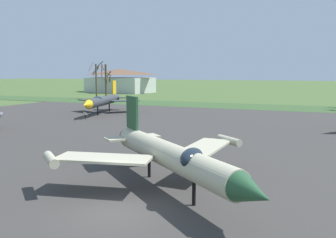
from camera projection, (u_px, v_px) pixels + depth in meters
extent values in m
plane|color=#425B2D|center=(117.00, 212.00, 16.47)|extent=(600.00, 600.00, 0.00)
cube|color=#383533|center=(218.00, 142.00, 33.05)|extent=(95.30, 60.52, 0.05)
cube|color=#345029|center=(268.00, 107.00, 66.16)|extent=(155.30, 12.00, 0.06)
cylinder|color=#B7B293|center=(169.00, 155.00, 19.27)|extent=(10.11, 8.76, 1.39)
cone|color=#234C2D|center=(253.00, 193.00, 13.20)|extent=(2.16, 2.10, 1.28)
cylinder|color=black|center=(128.00, 137.00, 24.81)|extent=(1.21, 1.23, 0.97)
ellipsoid|color=#19232D|center=(192.00, 158.00, 17.10)|extent=(1.00, 1.89, 0.95)
cube|color=#B7B293|center=(104.00, 158.00, 19.00)|extent=(5.44, 3.02, 0.13)
cube|color=#B7B293|center=(205.00, 147.00, 21.95)|extent=(2.15, 5.21, 0.13)
cylinder|color=#B7B293|center=(51.00, 160.00, 18.71)|extent=(2.03, 1.82, 0.52)
cylinder|color=#B7B293|center=(229.00, 140.00, 24.00)|extent=(2.03, 1.82, 0.52)
cube|color=#234C2D|center=(132.00, 113.00, 23.79)|extent=(1.45, 1.25, 2.22)
cube|color=#B7B293|center=(118.00, 139.00, 23.50)|extent=(1.99, 2.02, 0.13)
cube|color=#B7B293|center=(147.00, 136.00, 24.46)|extent=(1.99, 2.02, 0.13)
cylinder|color=black|center=(194.00, 193.00, 17.11)|extent=(0.18, 0.18, 1.29)
cylinder|color=black|center=(149.00, 168.00, 21.77)|extent=(0.18, 0.18, 1.29)
cylinder|color=#33383D|center=(104.00, 101.00, 55.79)|extent=(4.47, 12.49, 1.44)
cone|color=yellow|center=(86.00, 105.00, 48.67)|extent=(1.78, 2.28, 1.33)
cylinder|color=black|center=(116.00, 98.00, 62.20)|extent=(1.17, 1.02, 1.01)
ellipsoid|color=#19232D|center=(97.00, 100.00, 52.99)|extent=(1.06, 1.99, 0.99)
cube|color=#33383D|center=(91.00, 100.00, 58.13)|extent=(4.87, 3.84, 0.13)
cube|color=#33383D|center=(125.00, 101.00, 57.27)|extent=(4.52, 4.82, 0.13)
cube|color=yellow|center=(114.00, 87.00, 61.06)|extent=(0.61, 1.79, 2.33)
cube|color=#33383D|center=(107.00, 98.00, 61.44)|extent=(2.27, 1.80, 0.13)
cube|color=#33383D|center=(121.00, 98.00, 61.05)|extent=(2.27, 1.80, 0.13)
cylinder|color=black|center=(98.00, 111.00, 53.27)|extent=(0.19, 0.19, 1.35)
cylinder|color=black|center=(109.00, 108.00, 58.67)|extent=(0.19, 0.19, 1.35)
cylinder|color=black|center=(85.00, 118.00, 48.53)|extent=(0.08, 0.08, 0.69)
cube|color=white|center=(85.00, 114.00, 48.46)|extent=(0.48, 0.31, 0.36)
cylinder|color=#565B60|center=(0.00, 115.00, 39.68)|extent=(1.72, 1.88, 0.48)
cylinder|color=brown|center=(96.00, 81.00, 88.02)|extent=(0.40, 0.40, 8.64)
cylinder|color=brown|center=(91.00, 66.00, 87.84)|extent=(0.60, 2.68, 2.29)
cylinder|color=brown|center=(96.00, 70.00, 88.46)|extent=(1.54, 1.40, 1.98)
cylinder|color=brown|center=(99.00, 65.00, 88.62)|extent=(2.64, 0.30, 2.05)
cylinder|color=brown|center=(96.00, 72.00, 88.42)|extent=(1.36, 1.21, 2.02)
cylinder|color=brown|center=(106.00, 82.00, 85.78)|extent=(0.52, 0.52, 8.49)
cylinder|color=brown|center=(103.00, 67.00, 84.98)|extent=(1.43, 1.26, 1.59)
cylinder|color=brown|center=(102.00, 71.00, 85.27)|extent=(1.38, 1.89, 2.79)
cylinder|color=brown|center=(110.00, 79.00, 85.91)|extent=(1.40, 1.77, 1.64)
cylinder|color=brown|center=(108.00, 74.00, 84.91)|extent=(0.85, 1.92, 1.11)
cylinder|color=brown|center=(108.00, 76.00, 86.40)|extent=(1.98, 0.30, 2.28)
cube|color=beige|center=(120.00, 85.00, 117.07)|extent=(22.72, 14.65, 4.86)
pyramid|color=brown|center=(120.00, 72.00, 116.51)|extent=(23.86, 15.38, 1.91)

